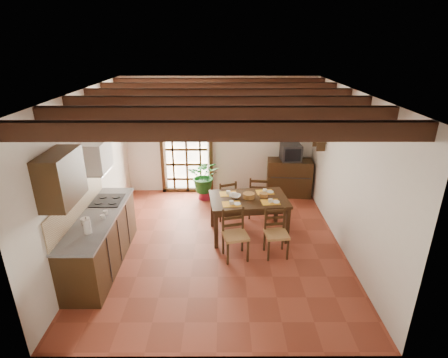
{
  "coord_description": "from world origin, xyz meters",
  "views": [
    {
      "loc": [
        0.09,
        -5.61,
        3.57
      ],
      "look_at": [
        0.1,
        0.4,
        1.15
      ],
      "focal_mm": 28.0,
      "sensor_mm": 36.0,
      "label": 1
    }
  ],
  "objects_px": {
    "chair_far_left": "(225,206)",
    "chair_far_right": "(258,203)",
    "sideboard": "(289,178)",
    "chair_near_left": "(235,243)",
    "potted_plant": "(205,176)",
    "pendant_lamp": "(250,129)",
    "chair_near_right": "(276,241)",
    "crt_tv": "(291,153)",
    "kitchen_counter": "(101,239)",
    "dining_table": "(249,203)"
  },
  "relations": [
    {
      "from": "chair_far_left",
      "to": "chair_far_right",
      "type": "height_order",
      "value": "chair_far_right"
    },
    {
      "from": "sideboard",
      "to": "chair_far_right",
      "type": "bearing_deg",
      "value": -122.01
    },
    {
      "from": "chair_near_left",
      "to": "potted_plant",
      "type": "distance_m",
      "value": 2.53
    },
    {
      "from": "pendant_lamp",
      "to": "chair_far_left",
      "type": "bearing_deg",
      "value": 126.38
    },
    {
      "from": "chair_near_right",
      "to": "crt_tv",
      "type": "height_order",
      "value": "crt_tv"
    },
    {
      "from": "kitchen_counter",
      "to": "chair_near_left",
      "type": "relative_size",
      "value": 2.52
    },
    {
      "from": "dining_table",
      "to": "chair_near_left",
      "type": "bearing_deg",
      "value": -116.14
    },
    {
      "from": "pendant_lamp",
      "to": "sideboard",
      "type": "bearing_deg",
      "value": 57.94
    },
    {
      "from": "chair_near_left",
      "to": "chair_near_right",
      "type": "relative_size",
      "value": 1.05
    },
    {
      "from": "crt_tv",
      "to": "pendant_lamp",
      "type": "bearing_deg",
      "value": -124.91
    },
    {
      "from": "chair_far_left",
      "to": "pendant_lamp",
      "type": "distance_m",
      "value": 1.95
    },
    {
      "from": "kitchen_counter",
      "to": "chair_far_left",
      "type": "relative_size",
      "value": 2.59
    },
    {
      "from": "dining_table",
      "to": "potted_plant",
      "type": "distance_m",
      "value": 1.9
    },
    {
      "from": "chair_near_right",
      "to": "chair_far_right",
      "type": "height_order",
      "value": "chair_far_right"
    },
    {
      "from": "potted_plant",
      "to": "chair_near_right",
      "type": "bearing_deg",
      "value": -59.92
    },
    {
      "from": "chair_far_right",
      "to": "crt_tv",
      "type": "xyz_separation_m",
      "value": [
        0.84,
        1.1,
        0.79
      ]
    },
    {
      "from": "crt_tv",
      "to": "chair_near_left",
      "type": "bearing_deg",
      "value": -120.48
    },
    {
      "from": "kitchen_counter",
      "to": "sideboard",
      "type": "relative_size",
      "value": 2.14
    },
    {
      "from": "kitchen_counter",
      "to": "chair_far_right",
      "type": "relative_size",
      "value": 2.42
    },
    {
      "from": "kitchen_counter",
      "to": "chair_far_left",
      "type": "distance_m",
      "value": 2.66
    },
    {
      "from": "chair_near_right",
      "to": "crt_tv",
      "type": "distance_m",
      "value": 2.77
    },
    {
      "from": "chair_far_right",
      "to": "chair_near_left",
      "type": "bearing_deg",
      "value": 75.48
    },
    {
      "from": "chair_near_left",
      "to": "potted_plant",
      "type": "bearing_deg",
      "value": 91.3
    },
    {
      "from": "chair_far_left",
      "to": "crt_tv",
      "type": "height_order",
      "value": "crt_tv"
    },
    {
      "from": "potted_plant",
      "to": "kitchen_counter",
      "type": "bearing_deg",
      "value": -121.57
    },
    {
      "from": "sideboard",
      "to": "pendant_lamp",
      "type": "xyz_separation_m",
      "value": [
        -1.11,
        -1.78,
        1.63
      ]
    },
    {
      "from": "sideboard",
      "to": "crt_tv",
      "type": "bearing_deg",
      "value": -84.72
    },
    {
      "from": "kitchen_counter",
      "to": "chair_far_left",
      "type": "xyz_separation_m",
      "value": [
        2.08,
        1.64,
        -0.2
      ]
    },
    {
      "from": "kitchen_counter",
      "to": "potted_plant",
      "type": "distance_m",
      "value": 3.06
    },
    {
      "from": "dining_table",
      "to": "chair_far_right",
      "type": "xyz_separation_m",
      "value": [
        0.27,
        0.77,
        -0.39
      ]
    },
    {
      "from": "chair_far_right",
      "to": "potted_plant",
      "type": "bearing_deg",
      "value": -31.47
    },
    {
      "from": "dining_table",
      "to": "chair_far_right",
      "type": "relative_size",
      "value": 1.65
    },
    {
      "from": "dining_table",
      "to": "potted_plant",
      "type": "relative_size",
      "value": 0.73
    },
    {
      "from": "dining_table",
      "to": "chair_near_right",
      "type": "relative_size",
      "value": 1.81
    },
    {
      "from": "kitchen_counter",
      "to": "dining_table",
      "type": "distance_m",
      "value": 2.7
    },
    {
      "from": "dining_table",
      "to": "sideboard",
      "type": "xyz_separation_m",
      "value": [
        1.11,
        1.88,
        -0.24
      ]
    },
    {
      "from": "dining_table",
      "to": "chair_near_right",
      "type": "xyz_separation_m",
      "value": [
        0.44,
        -0.69,
        -0.42
      ]
    },
    {
      "from": "chair_far_left",
      "to": "sideboard",
      "type": "relative_size",
      "value": 0.83
    },
    {
      "from": "potted_plant",
      "to": "chair_near_left",
      "type": "bearing_deg",
      "value": -75.19
    },
    {
      "from": "kitchen_counter",
      "to": "sideboard",
      "type": "distance_m",
      "value": 4.6
    },
    {
      "from": "chair_near_left",
      "to": "chair_far_left",
      "type": "bearing_deg",
      "value": 82.73
    },
    {
      "from": "chair_near_right",
      "to": "sideboard",
      "type": "distance_m",
      "value": 2.66
    },
    {
      "from": "potted_plant",
      "to": "chair_far_right",
      "type": "bearing_deg",
      "value": -36.51
    },
    {
      "from": "chair_near_right",
      "to": "chair_far_left",
      "type": "relative_size",
      "value": 0.98
    },
    {
      "from": "crt_tv",
      "to": "dining_table",
      "type": "bearing_deg",
      "value": -123.51
    },
    {
      "from": "chair_near_right",
      "to": "chair_far_left",
      "type": "height_order",
      "value": "chair_far_left"
    },
    {
      "from": "chair_near_right",
      "to": "chair_far_right",
      "type": "relative_size",
      "value": 0.91
    },
    {
      "from": "potted_plant",
      "to": "pendant_lamp",
      "type": "distance_m",
      "value": 2.35
    },
    {
      "from": "dining_table",
      "to": "pendant_lamp",
      "type": "xyz_separation_m",
      "value": [
        0.0,
        0.1,
        1.4
      ]
    },
    {
      "from": "pendant_lamp",
      "to": "chair_near_left",
      "type": "bearing_deg",
      "value": -107.59
    }
  ]
}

